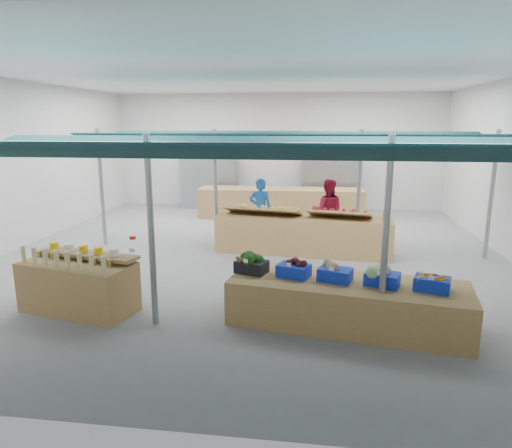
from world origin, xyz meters
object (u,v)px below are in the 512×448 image
object	(u,v)px
bottle_shelf	(80,284)
crate_stack	(387,296)
vendor_right	(327,211)
fruit_counter	(303,234)
vendor_left	(260,209)
veg_counter	(347,303)

from	to	relation	value
bottle_shelf	crate_stack	xyz separation A→B (m)	(5.16, 0.46, -0.13)
crate_stack	vendor_right	distance (m)	4.82
crate_stack	vendor_right	xyz separation A→B (m)	(-0.90, 4.71, 0.52)
fruit_counter	vendor_left	xyz separation A→B (m)	(-1.20, 1.10, 0.39)
bottle_shelf	crate_stack	bearing A→B (deg)	18.06
bottle_shelf	veg_counter	xyz separation A→B (m)	(4.48, 0.01, -0.10)
fruit_counter	crate_stack	xyz separation A→B (m)	(1.50, -3.61, -0.13)
vendor_left	crate_stack	bearing A→B (deg)	124.69
fruit_counter	vendor_left	distance (m)	1.67
fruit_counter	vendor_right	size ratio (longest dim) A/B	2.50
bottle_shelf	fruit_counter	world-z (taller)	bottle_shelf
veg_counter	crate_stack	size ratio (longest dim) A/B	5.58
veg_counter	vendor_left	xyz separation A→B (m)	(-2.03, 5.16, 0.49)
bottle_shelf	vendor_left	distance (m)	5.74
fruit_counter	vendor_right	xyz separation A→B (m)	(0.60, 1.10, 0.39)
veg_counter	crate_stack	xyz separation A→B (m)	(0.68, 0.45, -0.03)
bottle_shelf	vendor_right	world-z (taller)	vendor_right
fruit_counter	vendor_left	bearing A→B (deg)	142.32
vendor_left	vendor_right	size ratio (longest dim) A/B	1.00
veg_counter	vendor_left	bearing A→B (deg)	120.88
vendor_left	veg_counter	bearing A→B (deg)	116.26
vendor_right	bottle_shelf	bearing A→B (deg)	55.40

